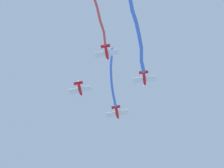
{
  "coord_description": "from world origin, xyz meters",
  "views": [
    {
      "loc": [
        33.11,
        3.3,
        3.99
      ],
      "look_at": [
        4.7,
        3.72,
        77.71
      ],
      "focal_mm": 49.83,
      "sensor_mm": 36.0,
      "label": 1
    }
  ],
  "objects": [
    {
      "name": "smoke_trail_right_wing",
      "position": [
        18.74,
        9.38,
        78.33
      ],
      "size": [
        22.07,
        5.73,
        1.93
      ],
      "color": "#4C75DB"
    },
    {
      "name": "smoke_trail_lead",
      "position": [
        5.97,
        3.73,
        78.93
      ],
      "size": [
        15.65,
        2.1,
        2.43
      ],
      "color": "#4C75DB"
    },
    {
      "name": "airplane_right_wing",
      "position": [
        6.04,
        11.93,
        78.1
      ],
      "size": [
        4.56,
        6.05,
        1.5
      ],
      "rotation": [
        0.0,
        0.0,
        3.0
      ],
      "color": "red"
    },
    {
      "name": "airplane_slot",
      "position": [
        12.8,
        2.3,
        77.6
      ],
      "size": [
        4.6,
        6.07,
        1.5
      ],
      "rotation": [
        0.0,
        0.0,
        2.95
      ],
      "color": "red"
    },
    {
      "name": "airplane_left_wing",
      "position": [
        3.17,
        -4.46,
        77.4
      ],
      "size": [
        4.61,
        6.08,
        1.5
      ],
      "rotation": [
        0.0,
        0.0,
        2.93
      ],
      "color": "red"
    },
    {
      "name": "airplane_lead",
      "position": [
        -3.59,
        5.17,
        77.8
      ],
      "size": [
        4.6,
        6.07,
        1.5
      ],
      "rotation": [
        0.0,
        0.0,
        2.95
      ],
      "color": "red"
    }
  ]
}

